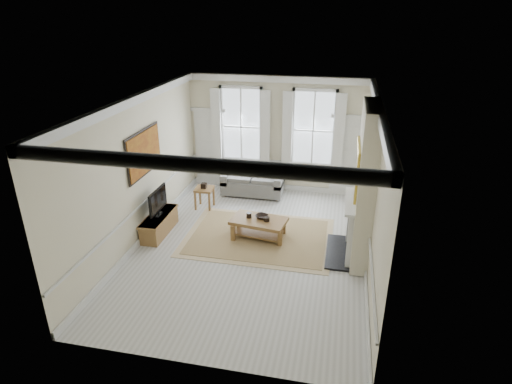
% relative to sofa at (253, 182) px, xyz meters
% --- Properties ---
extents(floor, '(7.20, 7.20, 0.00)m').
position_rel_sofa_xyz_m(floor, '(0.60, -3.11, -0.35)').
color(floor, '#B7B5AD').
rests_on(floor, ground).
extents(ceiling, '(7.20, 7.20, 0.00)m').
position_rel_sofa_xyz_m(ceiling, '(0.60, -3.11, 3.05)').
color(ceiling, white).
rests_on(ceiling, back_wall).
extents(back_wall, '(5.20, 0.00, 5.20)m').
position_rel_sofa_xyz_m(back_wall, '(0.60, 0.49, 1.35)').
color(back_wall, beige).
rests_on(back_wall, floor).
extents(left_wall, '(0.00, 7.20, 7.20)m').
position_rel_sofa_xyz_m(left_wall, '(-2.00, -3.11, 1.35)').
color(left_wall, beige).
rests_on(left_wall, floor).
extents(right_wall, '(0.00, 7.20, 7.20)m').
position_rel_sofa_xyz_m(right_wall, '(3.20, -3.11, 1.35)').
color(right_wall, beige).
rests_on(right_wall, floor).
extents(window_left, '(1.26, 0.20, 2.20)m').
position_rel_sofa_xyz_m(window_left, '(-0.45, 0.44, 1.55)').
color(window_left, '#B2BCC6').
rests_on(window_left, back_wall).
extents(window_right, '(1.26, 0.20, 2.20)m').
position_rel_sofa_xyz_m(window_right, '(1.65, 0.44, 1.55)').
color(window_right, '#B2BCC6').
rests_on(window_right, back_wall).
extents(door_left, '(0.90, 0.08, 2.30)m').
position_rel_sofa_xyz_m(door_left, '(-1.45, 0.45, 0.80)').
color(door_left, silver).
rests_on(door_left, floor).
extents(door_right, '(0.90, 0.08, 2.30)m').
position_rel_sofa_xyz_m(door_right, '(2.65, 0.45, 0.80)').
color(door_right, silver).
rests_on(door_right, floor).
extents(painting, '(0.05, 1.66, 1.06)m').
position_rel_sofa_xyz_m(painting, '(-1.96, -2.81, 1.70)').
color(painting, '#AD741D').
rests_on(painting, left_wall).
extents(chimney_breast, '(0.35, 1.70, 3.38)m').
position_rel_sofa_xyz_m(chimney_breast, '(3.02, -2.91, 1.35)').
color(chimney_breast, beige).
rests_on(chimney_breast, floor).
extents(hearth, '(0.55, 1.50, 0.05)m').
position_rel_sofa_xyz_m(hearth, '(2.60, -2.91, -0.33)').
color(hearth, black).
rests_on(hearth, floor).
extents(fireplace, '(0.21, 1.45, 1.33)m').
position_rel_sofa_xyz_m(fireplace, '(2.80, -2.91, 0.38)').
color(fireplace, silver).
rests_on(fireplace, floor).
extents(mirror, '(0.06, 1.26, 1.06)m').
position_rel_sofa_xyz_m(mirror, '(2.81, -2.91, 1.70)').
color(mirror, gold).
rests_on(mirror, chimney_breast).
extents(sofa, '(1.77, 0.86, 0.84)m').
position_rel_sofa_xyz_m(sofa, '(0.00, 0.00, 0.00)').
color(sofa, '#5E5E5C').
rests_on(sofa, floor).
extents(side_table, '(0.50, 0.50, 0.59)m').
position_rel_sofa_xyz_m(side_table, '(-1.11, -1.24, 0.12)').
color(side_table, brown).
rests_on(side_table, floor).
extents(rug, '(3.50, 2.60, 0.02)m').
position_rel_sofa_xyz_m(rug, '(0.68, -2.57, -0.34)').
color(rug, '#937D4C').
rests_on(rug, floor).
extents(coffee_table, '(1.38, 0.93, 0.48)m').
position_rel_sofa_xyz_m(coffee_table, '(0.68, -2.57, 0.05)').
color(coffee_table, brown).
rests_on(coffee_table, rug).
extents(ceramic_pot_a, '(0.12, 0.12, 0.12)m').
position_rel_sofa_xyz_m(ceramic_pot_a, '(0.43, -2.52, 0.19)').
color(ceramic_pot_a, black).
rests_on(ceramic_pot_a, coffee_table).
extents(ceramic_pot_b, '(0.14, 0.14, 0.10)m').
position_rel_sofa_xyz_m(ceramic_pot_b, '(0.88, -2.62, 0.18)').
color(ceramic_pot_b, black).
rests_on(ceramic_pot_b, coffee_table).
extents(bowl, '(0.38, 0.38, 0.07)m').
position_rel_sofa_xyz_m(bowl, '(0.73, -2.47, 0.16)').
color(bowl, black).
rests_on(bowl, coffee_table).
extents(tv_stand, '(0.44, 1.36, 0.49)m').
position_rel_sofa_xyz_m(tv_stand, '(-1.74, -2.86, -0.11)').
color(tv_stand, brown).
rests_on(tv_stand, floor).
extents(tv, '(0.08, 0.90, 0.68)m').
position_rel_sofa_xyz_m(tv, '(-1.72, -2.86, 0.53)').
color(tv, black).
rests_on(tv, tv_stand).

